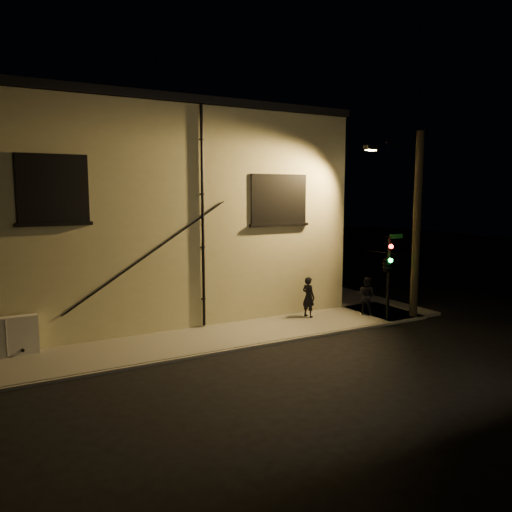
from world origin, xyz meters
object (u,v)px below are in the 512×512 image
pedestrian_a (308,297)px  streetlamp_pole (414,222)px  utility_cabinet (6,337)px  traffic_signal (387,263)px  pedestrian_b (366,295)px

pedestrian_a → streetlamp_pole: streetlamp_pole is taller
utility_cabinet → pedestrian_a: size_ratio=1.13×
pedestrian_a → streetlamp_pole: bearing=-131.4°
streetlamp_pole → traffic_signal: bearing=-178.7°
utility_cabinet → streetlamp_pole: size_ratio=0.25×
pedestrian_a → pedestrian_b: pedestrian_a is taller
utility_cabinet → pedestrian_b: 13.71m
pedestrian_a → pedestrian_b: size_ratio=1.05×
pedestrian_a → traffic_signal: (2.40, -1.99, 1.49)m
streetlamp_pole → pedestrian_b: bearing=141.8°
utility_cabinet → pedestrian_b: bearing=-5.5°
utility_cabinet → traffic_signal: traffic_signal is taller
utility_cabinet → pedestrian_a: bearing=-2.5°
pedestrian_a → traffic_signal: traffic_signal is taller
streetlamp_pole → utility_cabinet: bearing=170.8°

